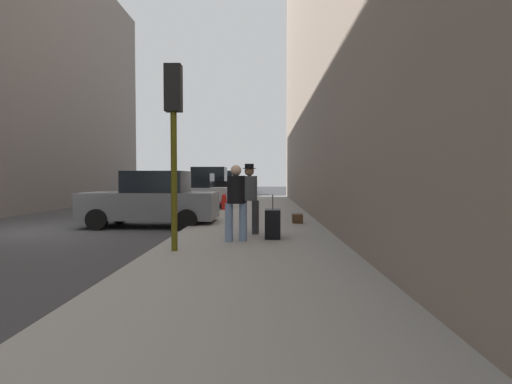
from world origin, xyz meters
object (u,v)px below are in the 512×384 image
at_px(parked_dark_green_sedan, 219,187).
at_px(rolling_suitcase, 273,224).
at_px(traffic_light, 174,116).
at_px(parked_silver_sedan, 190,193).
at_px(parked_white_van, 226,184).
at_px(fire_hydrant, 224,202).
at_px(parked_gray_coupe, 152,200).
at_px(duffel_bag, 297,218).
at_px(parked_blue_sedan, 232,184).
at_px(parked_black_suv, 207,186).
at_px(pedestrian_in_jeans, 236,199).
at_px(pedestrian_with_beanie, 249,195).

bearing_deg(parked_dark_green_sedan, rolling_suitcase, -80.14).
bearing_deg(traffic_light, parked_silver_sedan, 99.21).
distance_m(parked_white_van, fire_hydrant, 20.09).
height_order(parked_gray_coupe, duffel_bag, parked_gray_coupe).
relative_size(parked_white_van, parked_blue_sedan, 1.08).
bearing_deg(parked_blue_sedan, parked_black_suv, -90.00).
distance_m(parked_gray_coupe, pedestrian_in_jeans, 4.84).
bearing_deg(pedestrian_with_beanie, rolling_suitcase, -51.06).
height_order(parked_dark_green_sedan, traffic_light, traffic_light).
distance_m(parked_blue_sedan, rolling_suitcase, 35.22).
bearing_deg(pedestrian_in_jeans, parked_silver_sedan, 106.21).
xyz_separation_m(parked_white_van, parked_blue_sedan, (0.00, 6.61, -0.18)).
height_order(parked_blue_sedan, pedestrian_with_beanie, pedestrian_with_beanie).
xyz_separation_m(traffic_light, rolling_suitcase, (1.95, 1.66, -2.27)).
bearing_deg(parked_silver_sedan, parked_gray_coupe, -90.00).
bearing_deg(duffel_bag, rolling_suitcase, -104.74).
distance_m(parked_silver_sedan, parked_black_suv, 5.85).
bearing_deg(parked_dark_green_sedan, parked_silver_sedan, -90.00).
xyz_separation_m(pedestrian_in_jeans, duffel_bag, (1.68, 3.66, -0.81)).
relative_size(pedestrian_with_beanie, duffel_bag, 4.04).
height_order(fire_hydrant, traffic_light, traffic_light).
height_order(parked_gray_coupe, parked_silver_sedan, same).
bearing_deg(rolling_suitcase, fire_hydrant, 103.41).
bearing_deg(parked_gray_coupe, pedestrian_in_jeans, -52.00).
relative_size(parked_gray_coupe, pedestrian_with_beanie, 2.38).
bearing_deg(parked_dark_green_sedan, parked_black_suv, -90.00).
xyz_separation_m(parked_white_van, pedestrian_in_jeans, (2.97, -28.86, 0.07)).
xyz_separation_m(parked_dark_green_sedan, traffic_light, (1.85, -23.56, 1.91)).
bearing_deg(pedestrian_with_beanie, parked_blue_sedan, 95.37).
height_order(parked_dark_green_sedan, rolling_suitcase, parked_dark_green_sedan).
bearing_deg(parked_blue_sedan, traffic_light, -87.11).
height_order(rolling_suitcase, duffel_bag, rolling_suitcase).
relative_size(parked_gray_coupe, parked_silver_sedan, 1.00).
distance_m(parked_white_van, traffic_light, 30.17).
bearing_deg(pedestrian_with_beanie, parked_dark_green_sedan, 98.66).
bearing_deg(rolling_suitcase, parked_blue_sedan, 96.20).
bearing_deg(parked_silver_sedan, pedestrian_in_jeans, -73.79).
bearing_deg(parked_white_van, parked_blue_sedan, 90.00).
bearing_deg(fire_hydrant, rolling_suitcase, -76.59).
relative_size(parked_dark_green_sedan, duffel_bag, 9.60).
height_order(parked_black_suv, parked_dark_green_sedan, parked_black_suv).
height_order(parked_silver_sedan, fire_hydrant, parked_silver_sedan).
relative_size(fire_hydrant, traffic_light, 0.20).
relative_size(parked_black_suv, parked_white_van, 1.01).
bearing_deg(duffel_bag, parked_dark_green_sedan, 103.97).
distance_m(parked_dark_green_sedan, rolling_suitcase, 22.23).
relative_size(parked_gray_coupe, pedestrian_in_jeans, 2.48).
relative_size(parked_blue_sedan, rolling_suitcase, 4.10).
bearing_deg(parked_black_suv, rolling_suitcase, -76.31).
distance_m(parked_gray_coupe, pedestrian_with_beanie, 4.18).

